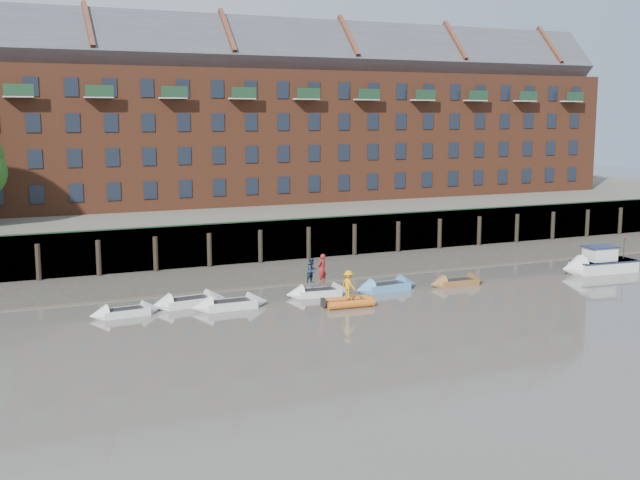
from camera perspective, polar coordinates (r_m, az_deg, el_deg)
ground at (r=42.92m, az=8.41°, el=-6.37°), size 220.00×220.00×0.00m
foreshore at (r=58.46m, az=-1.14°, el=-2.18°), size 110.00×8.00×0.50m
mud_band at (r=55.41m, az=0.24°, el=-2.80°), size 110.00×1.60×0.10m
river_wall at (r=62.17m, az=-2.73°, el=-0.03°), size 110.00×1.23×3.30m
bank_terrace at (r=74.88m, az=-6.57°, el=1.45°), size 110.00×28.00×3.20m
apartment_terrace at (r=75.22m, az=-6.96°, el=10.05°), size 80.60×15.56×20.98m
rowboat_0 at (r=46.73m, az=-13.67°, el=-5.00°), size 4.14×1.51×1.18m
rowboat_1 at (r=48.34m, az=-9.29°, el=-4.36°), size 4.81×1.91×1.36m
rowboat_2 at (r=47.37m, az=-6.40°, el=-4.58°), size 4.64×1.35×1.35m
rowboat_3 at (r=50.29m, az=-0.11°, el=-3.75°), size 4.34×1.61×1.23m
rowboat_4 at (r=52.01m, az=4.74°, el=-3.34°), size 4.75×1.78×1.35m
rowboat_6 at (r=54.08m, az=9.75°, el=-2.99°), size 4.20×1.35×1.21m
rib_tender at (r=47.69m, az=2.16°, el=-4.44°), size 3.17×1.66×0.54m
motor_launch at (r=60.71m, az=18.82°, el=-1.64°), size 6.05×2.34×2.45m
person_rower_a at (r=49.97m, az=0.15°, el=-2.04°), size 0.80×0.70×1.84m
person_rower_b at (r=49.93m, az=-0.57°, el=-2.19°), size 0.95×0.86×1.61m
person_rib_crew at (r=47.31m, az=2.04°, el=-3.18°), size 0.85×1.19×1.67m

